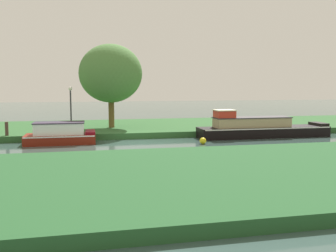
# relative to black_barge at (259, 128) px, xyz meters

# --- Properties ---
(ground_plane) EXTENTS (120.00, 120.00, 0.00)m
(ground_plane) POSITION_rel_black_barge_xyz_m (-8.43, -1.20, -0.61)
(ground_plane) COLOR #38504A
(riverbank_far) EXTENTS (72.00, 10.00, 0.40)m
(riverbank_far) POSITION_rel_black_barge_xyz_m (-8.43, 5.80, -0.41)
(riverbank_far) COLOR #2C5A2B
(riverbank_far) RESTS_ON ground_plane
(riverbank_near) EXTENTS (72.00, 10.00, 0.40)m
(riverbank_near) POSITION_rel_black_barge_xyz_m (-8.43, -10.20, -0.41)
(riverbank_near) COLOR #235228
(riverbank_near) RESTS_ON ground_plane
(black_barge) EXTENTS (9.00, 1.78, 1.88)m
(black_barge) POSITION_rel_black_barge_xyz_m (0.00, 0.00, 0.00)
(black_barge) COLOR black
(black_barge) RESTS_ON ground_plane
(maroon_narrowboat) EXTENTS (4.08, 1.90, 1.29)m
(maroon_narrowboat) POSITION_rel_black_barge_xyz_m (-12.88, -0.00, -0.06)
(maroon_narrowboat) COLOR maroon
(maroon_narrowboat) RESTS_ON ground_plane
(willow_tree_left) EXTENTS (4.56, 3.93, 6.04)m
(willow_tree_left) POSITION_rel_black_barge_xyz_m (-9.58, 4.41, 3.71)
(willow_tree_left) COLOR brown
(willow_tree_left) RESTS_ON riverbank_far
(lamp_post) EXTENTS (0.24, 0.24, 2.98)m
(lamp_post) POSITION_rel_black_barge_xyz_m (-12.37, 2.73, 1.66)
(lamp_post) COLOR #333338
(lamp_post) RESTS_ON riverbank_far
(mooring_post_near) EXTENTS (0.20, 0.20, 0.84)m
(mooring_post_near) POSITION_rel_black_barge_xyz_m (-16.16, 1.29, 0.21)
(mooring_post_near) COLOR #4C342C
(mooring_post_near) RESTS_ON riverbank_far
(channel_buoy) EXTENTS (0.40, 0.40, 0.40)m
(channel_buoy) POSITION_rel_black_barge_xyz_m (-4.63, -2.06, -0.41)
(channel_buoy) COLOR yellow
(channel_buoy) RESTS_ON ground_plane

